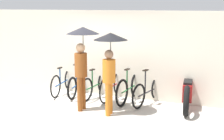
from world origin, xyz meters
TOP-DOWN VIEW (x-y plane):
  - ground_plane at (0.00, 0.00)m, footprint 30.00×30.00m
  - back_wall at (0.00, 1.91)m, footprint 11.82×0.12m
  - parked_bicycle_0 at (-1.38, 1.51)m, footprint 0.44×1.71m
  - parked_bicycle_1 at (-0.83, 1.51)m, footprint 0.44×1.64m
  - parked_bicycle_2 at (-0.27, 1.56)m, footprint 0.44×1.72m
  - parked_bicycle_3 at (0.28, 1.57)m, footprint 0.44×1.72m
  - parked_bicycle_4 at (0.83, 1.51)m, footprint 0.44×1.78m
  - parked_bicycle_5 at (1.38, 1.52)m, footprint 0.52×1.74m
  - pedestrian_leading at (-0.07, 0.39)m, footprint 0.85×0.85m
  - pedestrian_center at (0.72, 0.34)m, footprint 0.84×0.84m
  - motorcycle at (2.44, 1.56)m, footprint 0.58×2.09m

SIDE VIEW (x-z plane):
  - ground_plane at x=0.00m, z-range 0.00..0.00m
  - parked_bicycle_1 at x=-0.83m, z-range -0.20..0.91m
  - parked_bicycle_2 at x=-0.27m, z-range -0.19..0.91m
  - parked_bicycle_5 at x=1.38m, z-range -0.17..0.89m
  - parked_bicycle_0 at x=-1.38m, z-range -0.19..0.92m
  - parked_bicycle_4 at x=0.83m, z-range -0.10..0.89m
  - parked_bicycle_3 at x=0.28m, z-range -0.16..0.95m
  - motorcycle at x=2.44m, z-range -0.05..0.90m
  - back_wall at x=0.00m, z-range 0.00..2.55m
  - pedestrian_center at x=0.72m, z-range 0.50..2.54m
  - pedestrian_leading at x=-0.07m, z-range 0.53..2.68m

